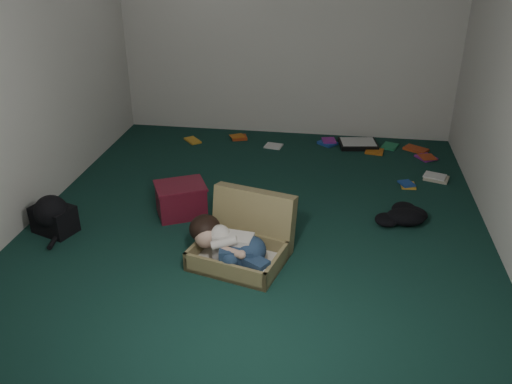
# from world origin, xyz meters

# --- Properties ---
(floor) EXTENTS (4.50, 4.50, 0.00)m
(floor) POSITION_xyz_m (0.00, 0.00, 0.00)
(floor) COLOR #12332B
(floor) RESTS_ON ground
(wall_back) EXTENTS (4.50, 0.00, 4.50)m
(wall_back) POSITION_xyz_m (0.00, 2.25, 1.30)
(wall_back) COLOR silver
(wall_back) RESTS_ON ground
(wall_front) EXTENTS (4.50, 0.00, 4.50)m
(wall_front) POSITION_xyz_m (0.00, -2.25, 1.30)
(wall_front) COLOR silver
(wall_front) RESTS_ON ground
(wall_left) EXTENTS (0.00, 4.50, 4.50)m
(wall_left) POSITION_xyz_m (-2.00, 0.00, 1.30)
(wall_left) COLOR silver
(wall_left) RESTS_ON ground
(suitcase) EXTENTS (0.83, 0.82, 0.50)m
(suitcase) POSITION_xyz_m (-0.02, -0.60, 0.15)
(suitcase) COLOR olive
(suitcase) RESTS_ON floor
(person) EXTENTS (0.70, 0.49, 0.31)m
(person) POSITION_xyz_m (-0.11, -0.75, 0.19)
(person) COLOR silver
(person) RESTS_ON suitcase
(maroon_bin) EXTENTS (0.54, 0.50, 0.30)m
(maroon_bin) POSITION_xyz_m (-0.71, -0.01, 0.15)
(maroon_bin) COLOR maroon
(maroon_bin) RESTS_ON floor
(backpack) EXTENTS (0.52, 0.47, 0.26)m
(backpack) POSITION_xyz_m (-1.70, -0.47, 0.13)
(backpack) COLOR black
(backpack) RESTS_ON floor
(clothing_pile) EXTENTS (0.42, 0.35, 0.13)m
(clothing_pile) POSITION_xyz_m (1.24, 0.18, 0.06)
(clothing_pile) COLOR black
(clothing_pile) RESTS_ON floor
(paper_tray) EXTENTS (0.48, 0.39, 0.06)m
(paper_tray) POSITION_xyz_m (0.91, 1.92, 0.03)
(paper_tray) COLOR black
(paper_tray) RESTS_ON floor
(book_scatter) EXTENTS (2.97, 1.30, 0.02)m
(book_scatter) POSITION_xyz_m (0.76, 1.67, 0.01)
(book_scatter) COLOR gold
(book_scatter) RESTS_ON floor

